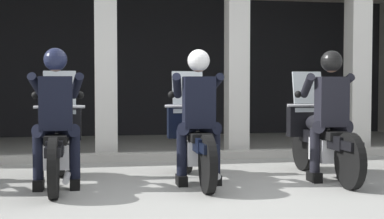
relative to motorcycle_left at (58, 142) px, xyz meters
name	(u,v)px	position (x,y,z in m)	size (l,w,h in m)	color
ground_plane	(166,153)	(1.62, 2.65, -0.50)	(80.00, 80.00, 0.00)	#999993
station_building	(157,38)	(1.70, 4.53, 1.60)	(11.90, 4.34, 3.29)	black
kerb_strip	(177,156)	(1.70, 1.86, -0.44)	(11.40, 0.24, 0.12)	#B7B5AD
motorcycle_left	(58,142)	(0.00, 0.00, 0.00)	(0.62, 2.04, 1.35)	black
police_officer_left	(56,106)	(0.00, -0.28, 0.44)	(0.63, 0.61, 1.58)	black
motorcycle_center	(194,140)	(1.62, -0.01, 0.00)	(0.62, 2.04, 1.35)	black
police_officer_center	(198,105)	(1.62, -0.29, 0.44)	(0.63, 0.61, 1.58)	black
motorcycle_right	(321,138)	(3.24, -0.06, 0.00)	(0.62, 2.04, 1.35)	black
police_officer_right	(331,104)	(3.23, -0.34, 0.44)	(0.63, 0.61, 1.58)	black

